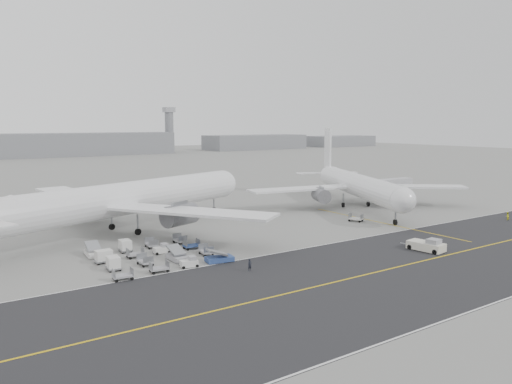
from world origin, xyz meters
TOP-DOWN VIEW (x-y plane):
  - ground at (0.00, 0.00)m, footprint 700.00×700.00m
  - taxiway at (5.02, -17.98)m, footprint 220.00×59.00m
  - horizon_buildings at (30.00, 260.00)m, footprint 520.00×28.00m
  - control_tower at (100.00, 265.00)m, footprint 7.00×7.00m
  - airliner_a at (-16.62, 26.23)m, footprint 61.03×59.96m
  - airliner_b at (39.67, 22.10)m, footprint 50.57×51.83m
  - pushback_tug at (18.56, -14.49)m, footprint 3.52×7.59m
  - jet_bridge at (53.01, 23.66)m, footprint 16.15×3.72m
  - gse_cluster at (-19.54, 5.45)m, footprint 23.69×22.94m
  - stray_dolly at (26.57, 9.22)m, footprint 2.77×3.35m
  - ground_crew_a at (-11.06, -7.71)m, footprint 0.68×0.49m
  - ground_crew_b at (54.17, -7.66)m, footprint 0.85×0.67m

SIDE VIEW (x-z plane):
  - ground at x=0.00m, z-range 0.00..0.00m
  - horizon_buildings at x=30.00m, z-range -14.00..14.00m
  - gse_cluster at x=-19.54m, z-range -1.00..1.00m
  - stray_dolly at x=26.57m, z-range -0.89..0.89m
  - taxiway at x=5.02m, z-range -0.01..0.03m
  - ground_crew_b at x=54.17m, z-range 0.00..1.72m
  - ground_crew_a at x=-11.06m, z-range 0.00..1.73m
  - pushback_tug at x=18.56m, z-range -0.19..1.95m
  - jet_bridge at x=53.01m, z-range 1.20..7.27m
  - airliner_b at x=39.67m, z-range -4.03..14.98m
  - airliner_a at x=-16.62m, z-range -4.68..17.35m
  - control_tower at x=100.00m, z-range 0.63..31.88m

